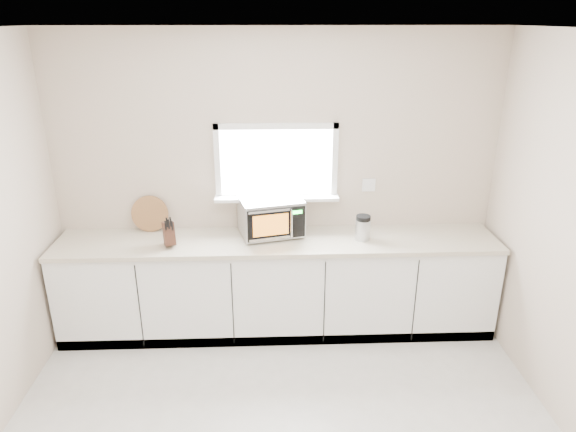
{
  "coord_description": "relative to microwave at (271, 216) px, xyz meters",
  "views": [
    {
      "loc": [
        -0.07,
        -2.48,
        2.77
      ],
      "look_at": [
        0.09,
        1.55,
        1.2
      ],
      "focal_mm": 32.0,
      "sensor_mm": 36.0,
      "label": 1
    }
  ],
  "objects": [
    {
      "name": "coffee_grinder",
      "position": [
        0.81,
        -0.15,
        -0.07
      ],
      "size": [
        0.16,
        0.16,
        0.23
      ],
      "rotation": [
        0.0,
        0.0,
        0.28
      ],
      "color": "#BABDC2",
      "rests_on": "countertop"
    },
    {
      "name": "knife_block",
      "position": [
        -0.88,
        -0.21,
        -0.06
      ],
      "size": [
        0.14,
        0.21,
        0.28
      ],
      "rotation": [
        0.0,
        0.0,
        0.32
      ],
      "color": "#442418",
      "rests_on": "countertop"
    },
    {
      "name": "back_wall",
      "position": [
        0.06,
        0.18,
        0.26
      ],
      "size": [
        4.0,
        0.17,
        2.7
      ],
      "color": "beige",
      "rests_on": "ground"
    },
    {
      "name": "cabinets",
      "position": [
        0.06,
        -0.11,
        -0.66
      ],
      "size": [
        3.92,
        0.6,
        0.88
      ],
      "primitive_type": "cube",
      "color": "white",
      "rests_on": "ground"
    },
    {
      "name": "countertop",
      "position": [
        0.06,
        -0.12,
        -0.2
      ],
      "size": [
        3.92,
        0.64,
        0.04
      ],
      "primitive_type": "cube",
      "color": "beige",
      "rests_on": "cabinets"
    },
    {
      "name": "cutting_board",
      "position": [
        -1.11,
        0.13,
        -0.01
      ],
      "size": [
        0.33,
        0.08,
        0.33
      ],
      "primitive_type": "cylinder",
      "rotation": [
        1.4,
        0.0,
        0.0
      ],
      "color": "#9F613D",
      "rests_on": "countertop"
    },
    {
      "name": "microwave",
      "position": [
        0.0,
        0.0,
        0.0
      ],
      "size": [
        0.62,
        0.53,
        0.34
      ],
      "rotation": [
        0.0,
        0.0,
        0.24
      ],
      "color": "black",
      "rests_on": "countertop"
    }
  ]
}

